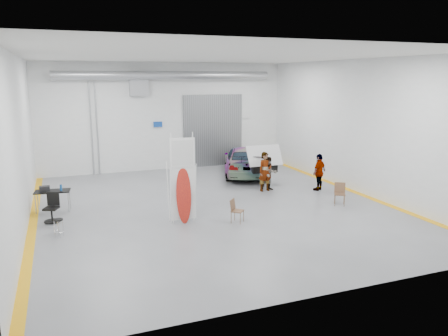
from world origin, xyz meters
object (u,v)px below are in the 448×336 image
object	(u,v)px
person_a	(265,172)
person_c	(319,172)
office_chair	(51,209)
folding_chair_far	(339,198)
work_table	(50,191)
sedan_car	(244,161)
surfboard_display	(183,187)
folding_chair_near	(237,215)
shop_stool	(59,228)
person_b	(269,174)

from	to	relation	value
person_a	person_c	xyz separation A→B (m)	(2.40, -0.80, -0.05)
person_c	office_chair	xyz separation A→B (m)	(-11.66, -0.42, -0.40)
folding_chair_far	work_table	bearing A→B (deg)	-164.21
office_chair	folding_chair_far	bearing A→B (deg)	13.37
sedan_car	office_chair	distance (m)	10.84
folding_chair_far	office_chair	bearing A→B (deg)	-157.57
sedan_car	surfboard_display	xyz separation A→B (m)	(-5.24, -6.59, 0.58)
person_a	folding_chair_near	world-z (taller)	person_a
folding_chair_near	folding_chair_far	world-z (taller)	folding_chair_far
sedan_car	surfboard_display	size ratio (longest dim) A/B	1.59
folding_chair_near	work_table	xyz separation A→B (m)	(-6.35, 3.86, 0.56)
surfboard_display	person_a	bearing A→B (deg)	33.68
folding_chair_near	shop_stool	size ratio (longest dim) A/B	1.38
folding_chair_far	person_a	bearing A→B (deg)	152.83
office_chair	folding_chair_near	bearing A→B (deg)	1.83
shop_stool	person_b	bearing A→B (deg)	18.15
person_b	folding_chair_near	distance (m)	4.95
person_a	folding_chair_near	bearing A→B (deg)	-133.07
person_b	folding_chair_near	size ratio (longest dim) A/B	1.84
person_a	work_table	world-z (taller)	person_a
sedan_car	work_table	bearing A→B (deg)	39.83
work_table	office_chair	xyz separation A→B (m)	(0.02, -1.37, -0.36)
sedan_car	folding_chair_near	bearing A→B (deg)	85.50
folding_chair_near	shop_stool	bearing A→B (deg)	125.85
person_b	person_c	size ratio (longest dim) A/B	0.91
person_b	folding_chair_far	world-z (taller)	person_b
surfboard_display	sedan_car	bearing A→B (deg)	52.55
folding_chair_near	shop_stool	world-z (taller)	folding_chair_near
sedan_car	person_a	world-z (taller)	person_a
work_table	person_b	bearing A→B (deg)	-0.53
person_c	folding_chair_far	size ratio (longest dim) A/B	1.89
person_c	office_chair	size ratio (longest dim) A/B	1.62
person_b	surfboard_display	distance (m)	5.91
person_c	office_chair	distance (m)	11.68
folding_chair_near	work_table	size ratio (longest dim) A/B	0.62
person_b	work_table	xyz separation A→B (m)	(-9.52, 0.09, 0.04)
sedan_car	person_c	distance (m)	4.75
surfboard_display	person_b	bearing A→B (deg)	32.99
surfboard_display	shop_stool	distance (m)	4.39
sedan_car	folding_chair_far	size ratio (longest dim) A/B	5.74
shop_stool	sedan_car	bearing A→B (deg)	34.40
person_c	work_table	distance (m)	11.72
surfboard_display	folding_chair_far	distance (m)	6.71
person_c	folding_chair_near	bearing A→B (deg)	-0.18
person_b	office_chair	xyz separation A→B (m)	(-9.49, -1.28, -0.32)
sedan_car	person_b	world-z (taller)	person_b
person_a	folding_chair_far	distance (m)	3.74
person_a	office_chair	world-z (taller)	person_a
sedan_car	folding_chair_far	distance (m)	6.87
work_table	shop_stool	bearing A→B (deg)	-85.41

